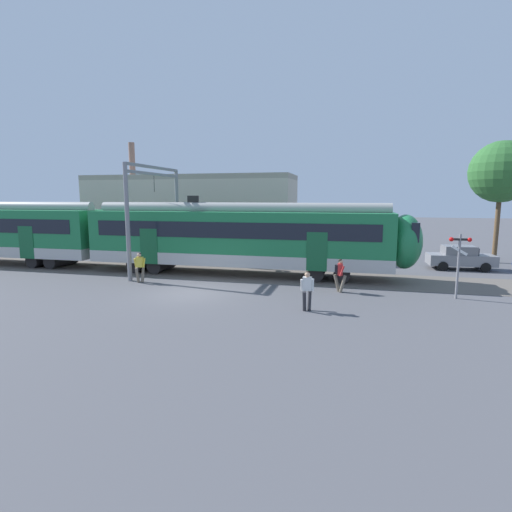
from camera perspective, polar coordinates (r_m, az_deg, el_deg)
The scene contains 11 objects.
ground_plane at distance 19.83m, azimuth -9.18°, elevation -5.25°, with size 160.00×160.00×0.00m, color #515156.
track_bed at distance 29.30m, azimuth -23.94°, elevation -1.43°, with size 80.00×4.40×0.01m, color #605951.
commuter_train at distance 27.57m, azimuth -20.12°, elevation 2.93°, with size 38.05×3.07×4.73m.
pedestrian_yellow at distance 22.70m, azimuth -16.28°, elevation -1.27°, with size 0.53×0.65×1.67m.
pedestrian_white at distance 16.52m, azimuth 7.32°, elevation -4.55°, with size 0.53×0.63×1.67m.
pedestrian_red at distance 20.02m, azimuth 11.86°, elevation -2.30°, with size 0.65×0.53×1.67m.
parked_car_grey at distance 28.96m, azimuth 27.16°, elevation -0.18°, with size 4.08×1.92×1.54m.
catenary_gantry at distance 25.79m, azimuth -14.25°, elevation 7.42°, with size 0.24×6.64×6.53m.
crossing_signal at distance 20.38m, azimuth 27.01°, elevation 0.05°, with size 0.96×0.22×3.00m.
background_building at distance 33.93m, azimuth -9.40°, elevation 5.88°, with size 17.26×5.00×9.20m.
street_tree_right at distance 32.91m, azimuth 31.66°, elevation 10.16°, with size 4.23×4.23×8.49m.
Camera 1 is at (7.56, -17.72, 4.66)m, focal length 28.00 mm.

